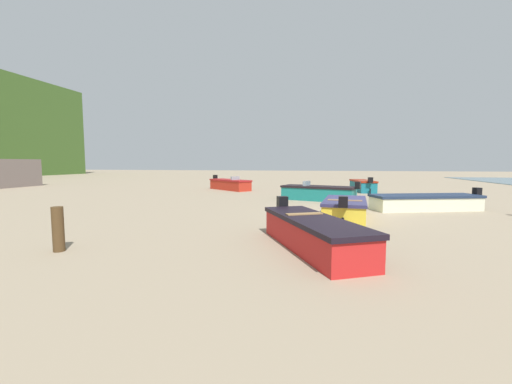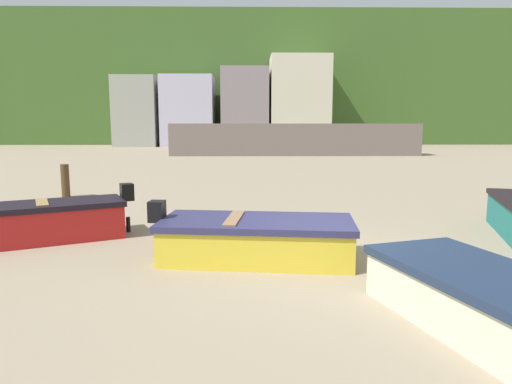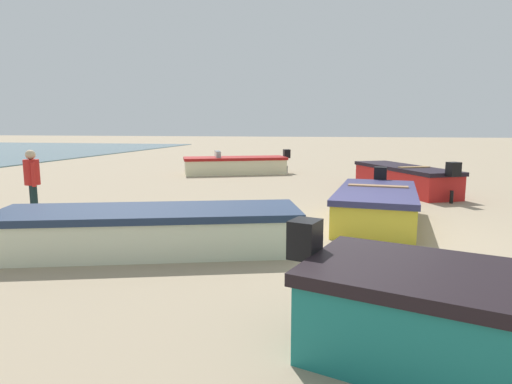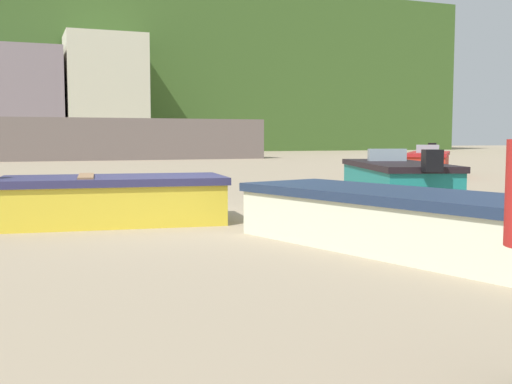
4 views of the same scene
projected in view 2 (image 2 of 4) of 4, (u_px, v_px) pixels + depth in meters
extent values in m
plane|color=gray|center=(326.00, 263.00, 8.39)|extent=(160.00, 160.00, 0.00)
cube|color=#3E5F26|center=(257.00, 88.00, 72.44)|extent=(90.00, 32.00, 16.78)
cube|color=#70625D|center=(294.00, 139.00, 37.91)|extent=(20.60, 2.40, 2.63)
cube|color=#9A9C8F|center=(138.00, 112.00, 53.83)|extent=(4.96, 5.55, 8.10)
cube|color=#BBB4CF|center=(188.00, 111.00, 53.77)|extent=(6.04, 5.25, 8.19)
cube|color=gray|center=(245.00, 108.00, 54.21)|extent=(5.49, 6.05, 9.08)
cube|color=beige|center=(299.00, 102.00, 54.01)|extent=(6.90, 5.64, 10.47)
cube|color=yellow|center=(257.00, 242.00, 8.59)|extent=(3.65, 1.96, 0.65)
cube|color=#2E2D55|center=(257.00, 223.00, 8.54)|extent=(3.76, 2.05, 0.12)
cube|color=black|center=(157.00, 211.00, 8.69)|extent=(0.31, 0.35, 0.40)
cylinder|color=black|center=(158.00, 248.00, 8.80)|extent=(0.11, 0.11, 0.33)
cube|color=#8D6847|center=(234.00, 219.00, 8.57)|extent=(0.39, 1.36, 0.08)
cube|color=red|center=(15.00, 227.00, 9.72)|extent=(4.47, 3.00, 0.72)
cube|color=black|center=(14.00, 208.00, 9.66)|extent=(4.60, 3.12, 0.12)
cube|color=black|center=(127.00, 192.00, 10.69)|extent=(0.39, 0.41, 0.40)
cylinder|color=black|center=(128.00, 224.00, 10.81)|extent=(0.13, 0.13, 0.36)
cube|color=#9D7547|center=(42.00, 203.00, 9.90)|extent=(0.67, 1.03, 0.08)
cylinder|color=#4C351D|center=(65.00, 181.00, 16.00)|extent=(0.28, 0.28, 1.16)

